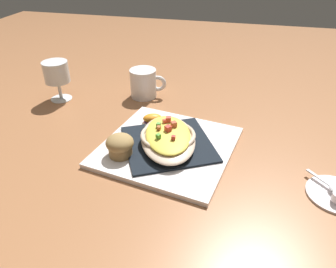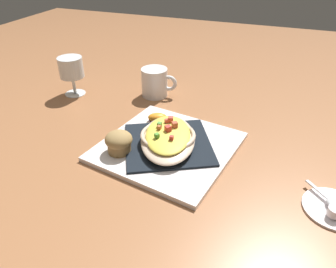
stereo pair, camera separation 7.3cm
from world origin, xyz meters
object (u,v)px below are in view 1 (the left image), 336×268
at_px(gratin_dish, 168,137).
at_px(spoon, 335,188).
at_px(orange_garnish, 153,119).
at_px(creamer_saucer, 336,193).
at_px(muffin, 120,145).
at_px(stemmed_glass, 57,74).
at_px(square_plate, 168,147).
at_px(coffee_mug, 144,85).

distance_m(gratin_dish, spoon, 0.36).
relative_size(orange_garnish, creamer_saucer, 0.51).
xyz_separation_m(muffin, creamer_saucer, (-0.01, -0.45, -0.03)).
bearing_deg(stemmed_glass, square_plate, -115.23).
distance_m(muffin, spoon, 0.45).
bearing_deg(gratin_dish, spoon, -101.65).
relative_size(square_plate, spoon, 3.88).
height_order(square_plate, orange_garnish, orange_garnish).
height_order(gratin_dish, orange_garnish, gratin_dish).
bearing_deg(coffee_mug, stemmed_glass, 107.85).
relative_size(gratin_dish, spoon, 3.12).
relative_size(coffee_mug, stemmed_glass, 0.94).
distance_m(muffin, stemmed_glass, 0.39).
bearing_deg(coffee_mug, creamer_saucer, -124.06).
distance_m(coffee_mug, spoon, 0.60).
height_order(creamer_saucer, spoon, spoon).
relative_size(gratin_dish, coffee_mug, 2.10).
xyz_separation_m(gratin_dish, creamer_saucer, (-0.08, -0.36, -0.03)).
height_order(square_plate, coffee_mug, coffee_mug).
bearing_deg(orange_garnish, square_plate, -145.47).
xyz_separation_m(gratin_dish, muffin, (-0.07, 0.09, 0.00)).
bearing_deg(square_plate, spoon, -101.64).
bearing_deg(orange_garnish, muffin, 169.86).
height_order(gratin_dish, spoon, gratin_dish).
distance_m(square_plate, spoon, 0.36).
distance_m(creamer_saucer, spoon, 0.01).
bearing_deg(muffin, creamer_saucer, -91.43).
distance_m(stemmed_glass, creamer_saucer, 0.79).
bearing_deg(spoon, coffee_mug, 56.03).
distance_m(gratin_dish, orange_garnish, 0.12).
relative_size(muffin, orange_garnish, 1.08).
xyz_separation_m(orange_garnish, coffee_mug, (0.17, 0.08, 0.02)).
bearing_deg(stemmed_glass, spoon, -108.98).
height_order(square_plate, spoon, spoon).
distance_m(muffin, creamer_saucer, 0.45).
bearing_deg(gratin_dish, orange_garnish, 34.54).
bearing_deg(orange_garnish, stemmed_glass, 74.87).
bearing_deg(gratin_dish, creamer_saucer, -102.07).
bearing_deg(square_plate, creamer_saucer, -102.05).
relative_size(stemmed_glass, spoon, 1.58).
xyz_separation_m(square_plate, orange_garnish, (0.10, 0.07, 0.02)).
height_order(muffin, stemmed_glass, stemmed_glass).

